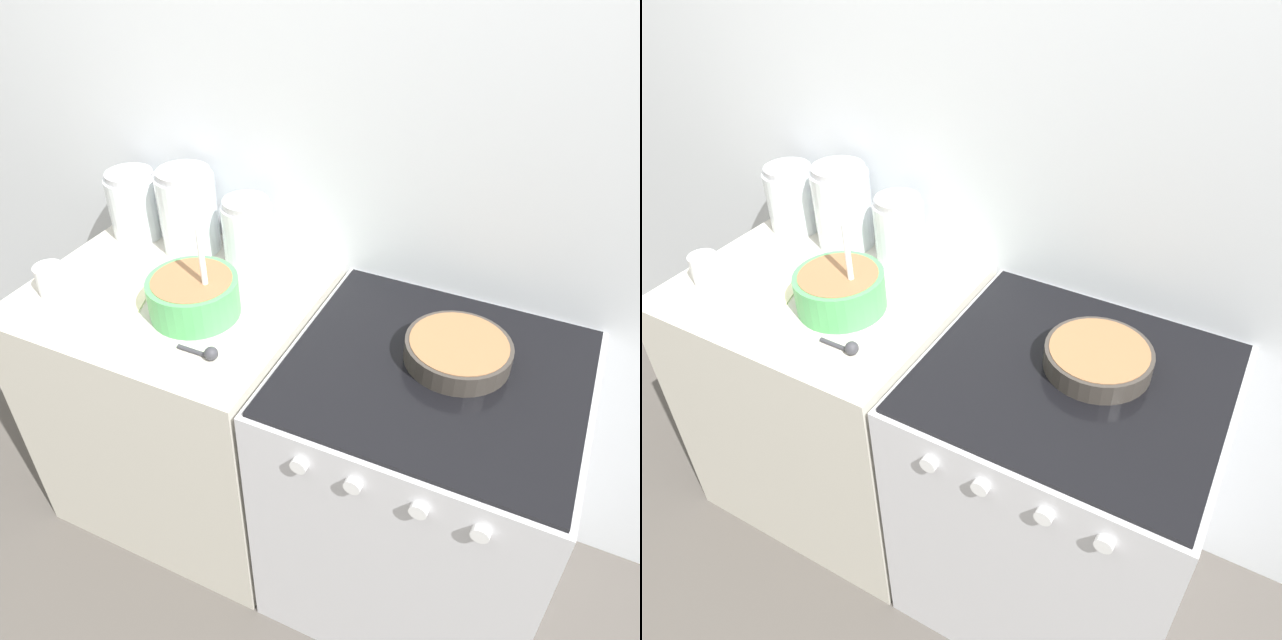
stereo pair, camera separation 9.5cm
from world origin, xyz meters
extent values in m
plane|color=#4C4742|center=(0.00, 0.00, 0.00)|extent=(12.00, 12.00, 0.00)
cube|color=silver|center=(0.00, 0.71, 1.20)|extent=(4.62, 0.05, 2.40)
cube|color=beige|center=(-0.40, 0.34, 0.45)|extent=(0.81, 0.68, 0.89)
cube|color=silver|center=(0.39, 0.34, 0.44)|extent=(0.75, 0.68, 0.88)
cube|color=black|center=(0.39, 0.34, 0.88)|extent=(0.72, 0.66, 0.01)
cylinder|color=white|center=(0.18, -0.01, 0.81)|extent=(0.04, 0.02, 0.04)
cylinder|color=white|center=(0.31, -0.01, 0.81)|extent=(0.04, 0.02, 0.04)
cylinder|color=white|center=(0.46, -0.01, 0.81)|extent=(0.04, 0.02, 0.04)
cylinder|color=white|center=(0.59, -0.01, 0.81)|extent=(0.04, 0.02, 0.04)
cylinder|color=#4CA559|center=(-0.28, 0.29, 0.94)|extent=(0.25, 0.25, 0.11)
cylinder|color=#8C603D|center=(-0.28, 0.29, 0.97)|extent=(0.22, 0.22, 0.06)
cylinder|color=white|center=(-0.24, 0.29, 1.04)|extent=(0.02, 0.02, 0.25)
cylinder|color=#38332D|center=(0.42, 0.40, 0.92)|extent=(0.26, 0.26, 0.06)
cylinder|color=#8C603D|center=(0.42, 0.40, 0.92)|extent=(0.24, 0.24, 0.05)
cylinder|color=silver|center=(-0.69, 0.57, 0.99)|extent=(0.16, 0.16, 0.19)
cylinder|color=olive|center=(-0.69, 0.57, 0.95)|extent=(0.14, 0.14, 0.12)
cylinder|color=#B2B2B7|center=(-0.69, 0.57, 1.09)|extent=(0.15, 0.15, 0.02)
cylinder|color=silver|center=(-0.48, 0.57, 1.01)|extent=(0.18, 0.18, 0.24)
cylinder|color=tan|center=(-0.48, 0.57, 0.96)|extent=(0.16, 0.16, 0.14)
cylinder|color=#B2B2B7|center=(-0.48, 0.57, 1.14)|extent=(0.16, 0.16, 0.02)
cylinder|color=silver|center=(-0.27, 0.57, 0.98)|extent=(0.15, 0.15, 0.19)
cylinder|color=red|center=(-0.27, 0.57, 0.95)|extent=(0.13, 0.13, 0.11)
cylinder|color=#B2B2B7|center=(-0.27, 0.57, 1.09)|extent=(0.14, 0.14, 0.02)
cylinder|color=silver|center=(-0.69, 0.19, 0.94)|extent=(0.08, 0.08, 0.09)
cube|color=beige|center=(-0.52, 0.20, 0.89)|extent=(0.25, 0.26, 0.01)
cylinder|color=#333338|center=(-0.19, 0.14, 0.90)|extent=(0.09, 0.01, 0.01)
sphere|color=#333338|center=(-0.13, 0.14, 0.91)|extent=(0.04, 0.04, 0.04)
camera|label=1|loc=(0.61, -0.81, 1.92)|focal=35.00mm
camera|label=2|loc=(0.69, -0.76, 1.92)|focal=35.00mm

